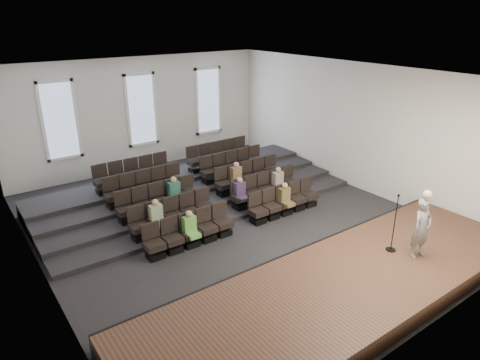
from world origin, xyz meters
The scene contains 14 objects.
ground centered at (0.00, 0.00, 0.00)m, with size 14.00×14.00×0.00m, color black.
ceiling centered at (0.00, 0.00, 5.01)m, with size 12.00×14.00×0.02m, color white.
wall_back centered at (0.00, 7.02, 2.50)m, with size 12.00×0.04×5.00m, color silver.
wall_front centered at (0.00, -7.02, 2.50)m, with size 12.00×0.04×5.00m, color silver.
wall_left centered at (-6.02, 0.00, 2.50)m, with size 0.04×14.00×5.00m, color silver.
wall_right centered at (6.02, 0.00, 2.50)m, with size 0.04×14.00×5.00m, color silver.
stage centered at (0.00, -5.10, 0.25)m, with size 11.80×3.60×0.50m, color #4B3120.
stage_lip centered at (0.00, -3.33, 0.25)m, with size 11.80×0.06×0.52m, color black.
risers centered at (0.00, 3.17, 0.20)m, with size 11.80×4.80×0.60m.
seating_rows centered at (0.00, 1.54, 0.68)m, with size 6.80×4.70×1.67m.
windows centered at (0.00, 6.95, 2.70)m, with size 8.44×0.10×3.24m.
audience centered at (0.10, 0.45, 0.83)m, with size 5.45×2.64×1.10m.
speaker centered at (2.45, -5.49, 1.34)m, with size 0.62×0.40×1.69m, color slate.
mic_stand centered at (2.12, -4.88, 1.01)m, with size 0.29×0.29×1.72m.
Camera 1 is at (-7.49, -10.89, 6.77)m, focal length 32.00 mm.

